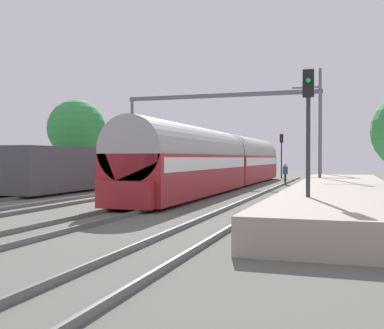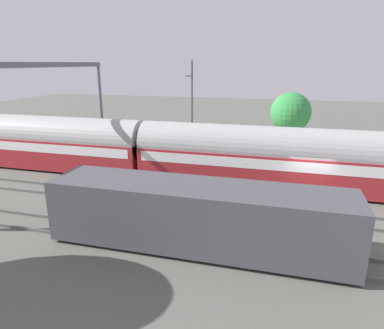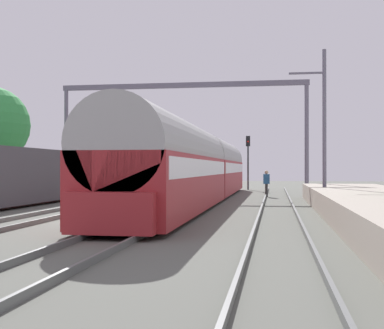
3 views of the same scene
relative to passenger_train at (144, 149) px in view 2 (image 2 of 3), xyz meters
name	(u,v)px [view 2 (image 2 of 3)]	position (x,y,z in m)	size (l,w,h in m)	color
ground	(309,203)	(-2.18, -11.24, -1.97)	(120.00, 120.00, 0.00)	#595C53
track_far_west	(318,261)	(-8.71, -11.24, -1.89)	(1.52, 60.00, 0.16)	#5D605D
track_west	(312,217)	(-4.35, -11.24, -1.89)	(1.52, 60.00, 0.16)	#5D605D
track_east	(308,189)	(0.00, -11.24, -1.89)	(1.52, 60.00, 0.16)	#5D605D
track_far_east	(305,169)	(4.35, -11.24, -1.89)	(1.52, 60.00, 0.16)	#5D605D
platform	(280,151)	(8.17, -9.24, -1.52)	(4.40, 28.00, 0.90)	#A39989
passenger_train	(144,149)	(0.00, 0.00, 0.00)	(2.93, 32.85, 3.82)	maroon
freight_car	(198,216)	(-8.71, -6.20, -0.50)	(2.80, 13.00, 2.70)	#47474C
person_crossing	(103,146)	(3.69, 5.33, -0.94)	(0.42, 0.28, 1.73)	#303030
catenary_gantry	(33,92)	(-2.18, 6.80, 3.99)	(17.46, 0.28, 7.86)	slate
catenary_pole_east_mid	(192,107)	(6.71, -1.68, 2.18)	(1.90, 0.20, 8.00)	slate
tree_east_background	(291,112)	(11.26, -9.93, 1.43)	(3.70, 3.70, 5.27)	#4C3826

